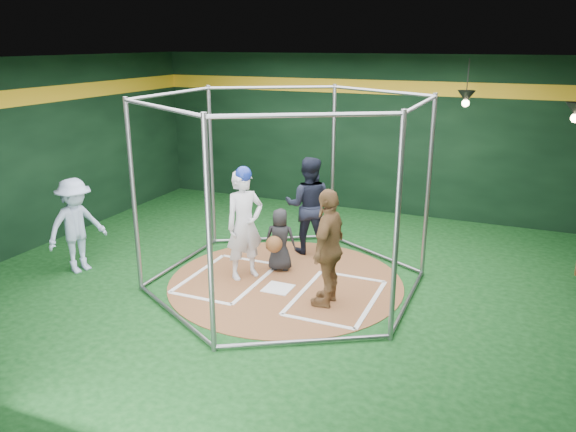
% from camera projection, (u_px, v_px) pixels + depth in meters
% --- Properties ---
extents(room_shell, '(10.10, 9.10, 3.53)m').
position_uv_depth(room_shell, '(286.00, 177.00, 8.62)').
color(room_shell, '#0B3410').
rests_on(room_shell, ground).
extents(clay_disc, '(3.80, 3.80, 0.01)m').
position_uv_depth(clay_disc, '(286.00, 282.00, 9.14)').
color(clay_disc, brown).
rests_on(clay_disc, ground).
extents(home_plate, '(0.43, 0.43, 0.01)m').
position_uv_depth(home_plate, '(278.00, 288.00, 8.87)').
color(home_plate, white).
rests_on(home_plate, clay_disc).
extents(batter_box_left, '(1.17, 1.77, 0.01)m').
position_uv_depth(batter_box_left, '(227.00, 278.00, 9.27)').
color(batter_box_left, white).
rests_on(batter_box_left, clay_disc).
extents(batter_box_right, '(1.17, 1.77, 0.01)m').
position_uv_depth(batter_box_right, '(336.00, 297.00, 8.56)').
color(batter_box_right, white).
rests_on(batter_box_right, clay_disc).
extents(batting_cage, '(4.05, 4.67, 3.00)m').
position_uv_depth(batting_cage, '(285.00, 193.00, 8.69)').
color(batting_cage, gray).
rests_on(batting_cage, ground).
extents(pendant_lamp_near, '(0.34, 0.34, 0.90)m').
position_uv_depth(pendant_lamp_near, '(466.00, 97.00, 10.66)').
color(pendant_lamp_near, black).
rests_on(pendant_lamp_near, room_shell).
extents(pendant_lamp_far, '(0.34, 0.34, 0.90)m').
position_uv_depth(pendant_lamp_far, '(576.00, 110.00, 8.59)').
color(pendant_lamp_far, black).
rests_on(pendant_lamp_far, room_shell).
extents(batter_figure, '(0.73, 0.79, 1.87)m').
position_uv_depth(batter_figure, '(245.00, 223.00, 9.06)').
color(batter_figure, silver).
rests_on(batter_figure, clay_disc).
extents(visitor_leopard, '(0.44, 1.03, 1.76)m').
position_uv_depth(visitor_leopard, '(328.00, 247.00, 8.13)').
color(visitor_leopard, '#9E7343').
rests_on(visitor_leopard, clay_disc).
extents(catcher_figure, '(0.59, 0.62, 1.08)m').
position_uv_depth(catcher_figure, '(280.00, 240.00, 9.45)').
color(catcher_figure, black).
rests_on(catcher_figure, clay_disc).
extents(umpire, '(1.01, 0.88, 1.78)m').
position_uv_depth(umpire, '(308.00, 205.00, 10.18)').
color(umpire, black).
rests_on(umpire, clay_disc).
extents(bystander_blue, '(0.88, 1.17, 1.61)m').
position_uv_depth(bystander_blue, '(76.00, 226.00, 9.37)').
color(bystander_blue, '#AEC1E6').
rests_on(bystander_blue, ground).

